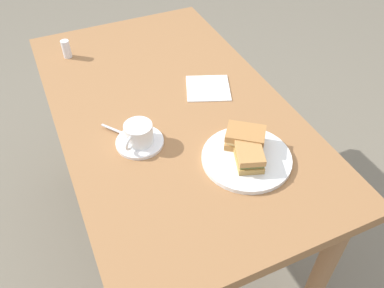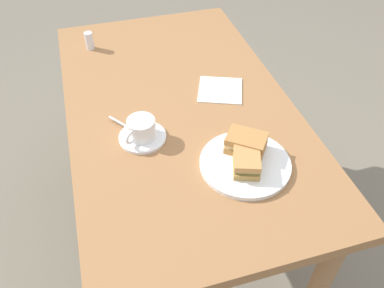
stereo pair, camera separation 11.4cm
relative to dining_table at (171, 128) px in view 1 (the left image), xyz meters
The scene contains 10 objects.
ground_plane 0.64m from the dining_table, ahead, with size 6.00×6.00×0.00m, color #706858.
dining_table is the anchor object (origin of this frame).
sandwich_plate 0.36m from the dining_table, 161.61° to the right, with size 0.26×0.26×0.01m, color white.
sandwich_front 0.37m from the dining_table, 161.67° to the right, with size 0.16×0.11×0.05m.
sandwich_back 0.34m from the dining_table, 155.69° to the right, with size 0.13×0.14×0.05m.
coffee_saucer 0.23m from the dining_table, 131.83° to the left, with size 0.14×0.14×0.01m, color white.
coffee_cup 0.25m from the dining_table, 131.82° to the left, with size 0.09×0.10×0.06m.
spoon 0.24m from the dining_table, 110.12° to the left, with size 0.09×0.07×0.01m.
napkin 0.19m from the dining_table, 79.07° to the right, with size 0.15×0.15×0.00m, color white.
salt_shaker 0.52m from the dining_table, 29.37° to the left, with size 0.03×0.03×0.07m, color silver.
Camera 1 is at (-0.98, 0.36, 1.57)m, focal length 37.02 mm.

